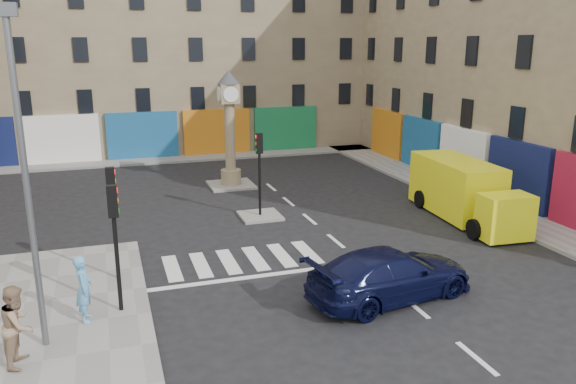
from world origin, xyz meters
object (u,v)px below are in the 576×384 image
traffic_light_left_far (113,205)px  navy_sedan (390,274)px  pedestrian_blue (84,289)px  pedestrian_tan (18,325)px  lamp_post (24,166)px  clock_pillar (229,122)px  traffic_light_island (259,161)px  yellow_van (464,191)px  traffic_light_left_near (115,228)px

traffic_light_left_far → navy_sedan: size_ratio=0.69×
pedestrian_blue → pedestrian_tan: 2.29m
lamp_post → clock_pillar: lamp_post is taller
traffic_light_island → pedestrian_blue: bearing=-131.6°
traffic_light_island → yellow_van: 9.14m
navy_sedan → pedestrian_blue: (-8.81, 1.09, 0.31)m
pedestrian_blue → traffic_light_island: bearing=-39.7°
traffic_light_island → pedestrian_tan: 13.27m
traffic_light_left_far → traffic_light_left_near: bearing=-90.0°
clock_pillar → traffic_light_left_near: bearing=-114.5°
traffic_light_island → yellow_van: bearing=-19.0°
traffic_light_left_near → pedestrian_blue: (-0.93, -0.35, -1.53)m
navy_sedan → pedestrian_blue: bearing=73.0°
traffic_light_island → pedestrian_tan: traffic_light_island is taller
traffic_light_left_far → yellow_van: 15.11m
traffic_light_left_near → traffic_light_left_far: bearing=90.0°
traffic_light_island → navy_sedan: 9.54m
traffic_light_left_near → lamp_post: 3.21m
pedestrian_blue → pedestrian_tan: size_ratio=0.95×
traffic_light_left_far → clock_pillar: 13.05m
lamp_post → pedestrian_blue: lamp_post is taller
traffic_light_left_near → yellow_van: traffic_light_left_near is taller
traffic_light_left_far → navy_sedan: traffic_light_left_far is taller
traffic_light_left_near → lamp_post: (-1.90, -1.40, 2.17)m
clock_pillar → navy_sedan: (1.58, -15.23, -2.77)m
traffic_light_island → pedestrian_tan: bearing=-131.0°
traffic_light_island → pedestrian_blue: size_ratio=1.96×
traffic_light_left_near → lamp_post: bearing=-143.6°
traffic_light_left_far → traffic_light_island: size_ratio=1.00×
lamp_post → traffic_light_island: bearing=48.3°
traffic_light_left_far → pedestrian_blue: 3.28m
traffic_light_left_far → lamp_post: size_ratio=0.45×
traffic_light_left_near → traffic_light_left_far: size_ratio=1.00×
traffic_light_island → pedestrian_blue: (-7.23, -8.15, -1.50)m
traffic_light_island → clock_pillar: (0.00, 6.00, 0.96)m
clock_pillar → lamp_post: bearing=-118.4°
traffic_light_island → lamp_post: 12.52m
lamp_post → navy_sedan: bearing=-0.2°
traffic_light_left_near → traffic_light_island: (6.30, 7.80, -0.03)m
traffic_light_island → navy_sedan: bearing=-80.3°
lamp_post → traffic_light_left_near: bearing=36.4°
traffic_light_left_near → traffic_light_island: bearing=51.1°
yellow_van → pedestrian_tan: bearing=-153.7°
traffic_light_left_near → traffic_light_island: size_ratio=1.00×
traffic_light_left_near → clock_pillar: bearing=65.5°
traffic_light_left_near → clock_pillar: clock_pillar is taller
lamp_post → yellow_van: size_ratio=1.18×
navy_sedan → lamp_post: bearing=79.8°
clock_pillar → yellow_van: size_ratio=0.87×
pedestrian_blue → traffic_light_left_far: bearing=-16.8°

